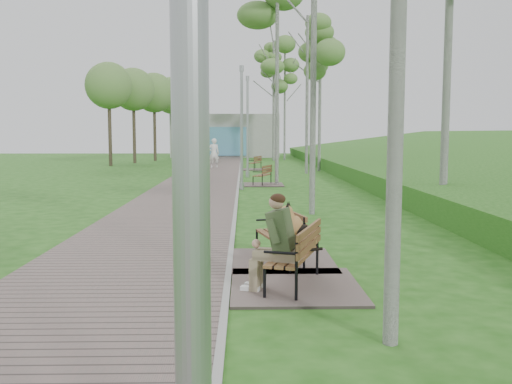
% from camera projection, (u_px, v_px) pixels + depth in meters
% --- Properties ---
extents(walkway, '(3.50, 67.00, 0.04)m').
position_uv_depth(walkway, '(199.00, 184.00, 25.26)').
color(walkway, '#6C5D57').
rests_on(walkway, ground).
extents(kerb, '(0.10, 67.00, 0.05)m').
position_uv_depth(kerb, '(238.00, 184.00, 25.30)').
color(kerb, '#999993').
rests_on(kerb, ground).
extents(building_north, '(10.00, 5.20, 4.00)m').
position_uv_depth(building_north, '(226.00, 136.00, 54.37)').
color(building_north, '#9E9E99').
rests_on(building_north, ground).
extents(bench_main, '(1.90, 2.11, 1.66)m').
position_uv_depth(bench_main, '(289.00, 257.00, 8.35)').
color(bench_main, '#6C5D57').
rests_on(bench_main, ground).
extents(bench_second, '(1.84, 2.05, 1.13)m').
position_uv_depth(bench_second, '(279.00, 250.00, 10.09)').
color(bench_second, '#6C5D57').
rests_on(bench_second, ground).
extents(bench_third, '(1.76, 1.95, 1.08)m').
position_uv_depth(bench_third, '(262.00, 181.00, 24.93)').
color(bench_third, '#6C5D57').
rests_on(bench_third, ground).
extents(bench_far, '(1.71, 1.90, 1.05)m').
position_uv_depth(bench_far, '(255.00, 167.00, 35.25)').
color(bench_far, '#6C5D57').
rests_on(bench_far, ground).
extents(lamp_post_near, '(0.22, 0.22, 5.71)m').
position_uv_depth(lamp_post_near, '(189.00, 19.00, 1.93)').
color(lamp_post_near, '#9B9EA3').
rests_on(lamp_post_near, ground).
extents(lamp_post_second, '(0.19, 0.19, 4.92)m').
position_uv_depth(lamp_post_second, '(242.00, 132.00, 22.67)').
color(lamp_post_second, '#9B9EA3').
rests_on(lamp_post_second, ground).
extents(lamp_post_third, '(0.20, 0.20, 5.15)m').
position_uv_depth(lamp_post_third, '(248.00, 130.00, 29.11)').
color(lamp_post_third, '#9B9EA3').
rests_on(lamp_post_third, ground).
extents(pedestrian_near, '(0.77, 0.58, 1.93)m').
position_uv_depth(pedestrian_near, '(214.00, 153.00, 36.78)').
color(pedestrian_near, white).
rests_on(pedestrian_near, ground).
extents(pedestrian_far, '(1.10, 0.98, 1.86)m').
position_uv_depth(pedestrian_far, '(195.00, 155.00, 35.20)').
color(pedestrian_far, gray).
rests_on(pedestrian_far, ground).
extents(birch_far_b, '(2.64, 2.64, 9.01)m').
position_uv_depth(birch_far_b, '(308.00, 45.00, 31.29)').
color(birch_far_b, silver).
rests_on(birch_far_b, ground).
extents(birch_far_c, '(2.83, 2.83, 9.24)m').
position_uv_depth(birch_far_c, '(320.00, 48.00, 33.39)').
color(birch_far_c, silver).
rests_on(birch_far_c, ground).
extents(birch_distant_a, '(2.85, 2.85, 10.07)m').
position_uv_depth(birch_distant_a, '(274.00, 63.00, 46.02)').
color(birch_distant_a, silver).
rests_on(birch_distant_a, ground).
extents(birch_distant_b, '(2.90, 2.90, 9.29)m').
position_uv_depth(birch_distant_b, '(285.00, 72.00, 46.96)').
color(birch_distant_b, silver).
rests_on(birch_distant_b, ground).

